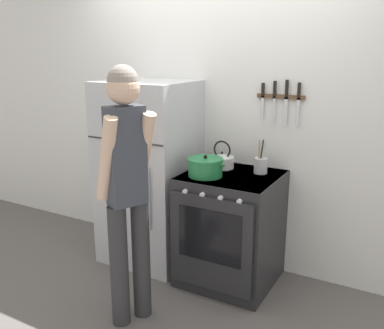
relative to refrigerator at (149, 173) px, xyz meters
name	(u,v)px	position (x,y,z in m)	size (l,w,h in m)	color
ground_plane	(215,253)	(0.48, 0.33, -0.79)	(14.00, 14.00, 0.00)	#5B5654
wall_back	(218,116)	(0.48, 0.36, 0.49)	(10.00, 0.06, 2.55)	silver
refrigerator	(149,173)	(0.00, 0.00, 0.00)	(0.74, 0.68, 1.58)	#B7BABF
stove_range	(229,228)	(0.78, -0.04, -0.33)	(0.72, 0.72, 0.89)	#232326
dutch_oven_pot	(205,167)	(0.62, -0.15, 0.18)	(0.31, 0.27, 0.17)	#237A42
tea_kettle	(222,160)	(0.64, 0.12, 0.17)	(0.24, 0.20, 0.23)	silver
utensil_jar	(261,165)	(0.96, 0.13, 0.17)	(0.10, 0.10, 0.27)	#B7BABF
person	(127,183)	(0.41, -0.83, 0.21)	(0.38, 0.42, 1.74)	#2D2D30
wall_knife_strip	(281,96)	(1.04, 0.31, 0.69)	(0.38, 0.03, 0.35)	brown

